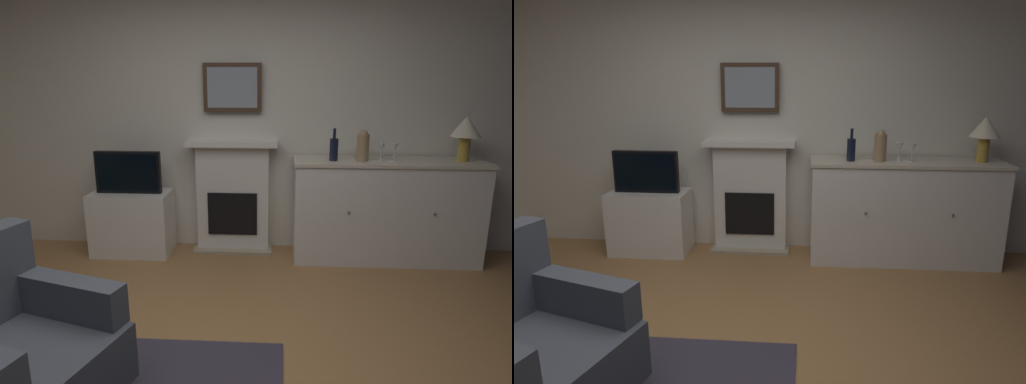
# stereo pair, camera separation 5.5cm
# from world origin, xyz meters

# --- Properties ---
(wall_rear) EXTENTS (5.50, 0.06, 2.85)m
(wall_rear) POSITION_xyz_m (0.00, 2.26, 1.43)
(wall_rear) COLOR silver
(wall_rear) RESTS_ON ground_plane
(fireplace_unit) EXTENTS (0.87, 0.30, 1.10)m
(fireplace_unit) POSITION_xyz_m (-0.07, 2.13, 0.55)
(fireplace_unit) COLOR white
(fireplace_unit) RESTS_ON ground_plane
(framed_picture) EXTENTS (0.55, 0.04, 0.45)m
(framed_picture) POSITION_xyz_m (-0.07, 2.18, 1.59)
(framed_picture) COLOR #473323
(sideboard_cabinet) EXTENTS (1.72, 0.49, 0.96)m
(sideboard_cabinet) POSITION_xyz_m (1.37, 1.96, 0.48)
(sideboard_cabinet) COLOR white
(sideboard_cabinet) RESTS_ON ground_plane
(table_lamp) EXTENTS (0.26, 0.26, 0.40)m
(table_lamp) POSITION_xyz_m (2.02, 1.96, 1.23)
(table_lamp) COLOR #B79338
(table_lamp) RESTS_ON sideboard_cabinet
(wine_bottle) EXTENTS (0.08, 0.08, 0.29)m
(wine_bottle) POSITION_xyz_m (0.87, 1.91, 1.06)
(wine_bottle) COLOR black
(wine_bottle) RESTS_ON sideboard_cabinet
(wine_glass_left) EXTENTS (0.07, 0.07, 0.16)m
(wine_glass_left) POSITION_xyz_m (1.29, 1.92, 1.08)
(wine_glass_left) COLOR silver
(wine_glass_left) RESTS_ON sideboard_cabinet
(wine_glass_center) EXTENTS (0.07, 0.07, 0.16)m
(wine_glass_center) POSITION_xyz_m (1.40, 1.90, 1.08)
(wine_glass_center) COLOR silver
(wine_glass_center) RESTS_ON sideboard_cabinet
(vase_decorative) EXTENTS (0.11, 0.11, 0.28)m
(vase_decorative) POSITION_xyz_m (1.12, 1.91, 1.10)
(vase_decorative) COLOR #9E7F5B
(vase_decorative) RESTS_ON sideboard_cabinet
(tv_cabinet) EXTENTS (0.75, 0.42, 0.61)m
(tv_cabinet) POSITION_xyz_m (-1.05, 1.97, 0.31)
(tv_cabinet) COLOR white
(tv_cabinet) RESTS_ON ground_plane
(tv_set) EXTENTS (0.62, 0.07, 0.40)m
(tv_set) POSITION_xyz_m (-1.05, 1.95, 0.81)
(tv_set) COLOR black
(tv_set) RESTS_ON tv_cabinet
(armchair) EXTENTS (0.99, 0.96, 0.92)m
(armchair) POSITION_xyz_m (-0.91, -0.23, 0.38)
(armchair) COLOR #474C56
(armchair) RESTS_ON ground_plane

